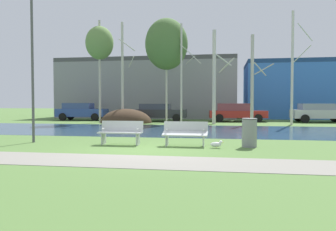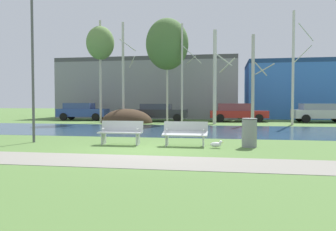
# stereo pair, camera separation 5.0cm
# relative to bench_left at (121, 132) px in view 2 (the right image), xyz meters

# --- Properties ---
(ground_plane) EXTENTS (120.00, 120.00, 0.00)m
(ground_plane) POSITION_rel_bench_left_xyz_m (1.20, 8.77, -0.47)
(ground_plane) COLOR #517538
(paved_path_strip) EXTENTS (60.00, 1.96, 0.01)m
(paved_path_strip) POSITION_rel_bench_left_xyz_m (1.20, -3.38, -0.47)
(paved_path_strip) COLOR gray
(paved_path_strip) RESTS_ON ground
(river_band) EXTENTS (80.00, 8.21, 0.01)m
(river_band) POSITION_rel_bench_left_xyz_m (1.20, 6.72, -0.47)
(river_band) COLOR #284256
(river_band) RESTS_ON ground
(soil_mound) EXTENTS (3.93, 3.10, 2.14)m
(soil_mound) POSITION_rel_bench_left_xyz_m (-3.64, 12.82, -0.47)
(soil_mound) COLOR #423021
(soil_mound) RESTS_ON ground
(bench_left) EXTENTS (1.60, 0.57, 0.87)m
(bench_left) POSITION_rel_bench_left_xyz_m (0.00, 0.00, 0.00)
(bench_left) COLOR #B2B5B7
(bench_left) RESTS_ON ground
(bench_right) EXTENTS (1.60, 0.56, 0.87)m
(bench_right) POSITION_rel_bench_left_xyz_m (2.39, 0.00, 0.00)
(bench_right) COLOR #B2B5B7
(bench_right) RESTS_ON ground
(trash_bin) EXTENTS (0.54, 0.54, 1.01)m
(trash_bin) POSITION_rel_bench_left_xyz_m (4.63, 0.09, 0.05)
(trash_bin) COLOR gray
(trash_bin) RESTS_ON ground
(seagull) EXTENTS (0.46, 0.17, 0.26)m
(seagull) POSITION_rel_bench_left_xyz_m (3.51, -0.37, -0.34)
(seagull) COLOR white
(seagull) RESTS_ON ground
(streetlamp) EXTENTS (0.32, 0.32, 6.07)m
(streetlamp) POSITION_rel_bench_left_xyz_m (-3.58, 0.10, 3.51)
(streetlamp) COLOR #4C4C51
(streetlamp) RESTS_ON ground
(birch_far_left) EXTENTS (2.12, 2.12, 7.84)m
(birch_far_left) POSITION_rel_bench_left_xyz_m (-5.74, 12.87, 5.60)
(birch_far_left) COLOR #BCB7A8
(birch_far_left) RESTS_ON ground
(birch_left) EXTENTS (1.13, 1.97, 7.64)m
(birch_left) POSITION_rel_bench_left_xyz_m (-3.92, 12.91, 3.41)
(birch_left) COLOR beige
(birch_left) RESTS_ON ground
(birch_center_left) EXTENTS (3.27, 3.27, 7.99)m
(birch_center_left) POSITION_rel_bench_left_xyz_m (-0.68, 13.74, 5.54)
(birch_center_left) COLOR #BCB7A8
(birch_center_left) RESTS_ON ground
(birch_center) EXTENTS (1.51, 2.46, 7.28)m
(birch_center) POSITION_rel_bench_left_xyz_m (0.67, 12.56, 3.24)
(birch_center) COLOR beige
(birch_center) RESTS_ON ground
(birch_center_right) EXTENTS (1.55, 2.64, 6.74)m
(birch_center_right) POSITION_rel_bench_left_xyz_m (3.05, 12.59, 2.97)
(birch_center_right) COLOR beige
(birch_center_right) RESTS_ON ground
(birch_right) EXTENTS (1.60, 2.46, 6.44)m
(birch_right) POSITION_rel_bench_left_xyz_m (5.76, 13.19, 2.79)
(birch_right) COLOR #BCB7A8
(birch_right) RESTS_ON ground
(birch_far_right) EXTENTS (1.38, 2.48, 7.89)m
(birch_far_right) POSITION_rel_bench_left_xyz_m (8.42, 12.70, 3.57)
(birch_far_right) COLOR beige
(birch_far_right) RESTS_ON ground
(parked_van_nearest_blue) EXTENTS (4.37, 2.16, 1.50)m
(parked_van_nearest_blue) POSITION_rel_bench_left_xyz_m (-8.59, 15.81, 0.32)
(parked_van_nearest_blue) COLOR #2D4793
(parked_van_nearest_blue) RESTS_ON ground
(parked_sedan_second_dark) EXTENTS (4.52, 2.33, 1.44)m
(parked_sedan_second_dark) POSITION_rel_bench_left_xyz_m (-1.61, 15.33, 0.30)
(parked_sedan_second_dark) COLOR #282B30
(parked_sedan_second_dark) RESTS_ON ground
(parked_hatch_third_red) EXTENTS (4.67, 2.24, 1.47)m
(parked_hatch_third_red) POSITION_rel_bench_left_xyz_m (4.68, 15.97, 0.30)
(parked_hatch_third_red) COLOR maroon
(parked_hatch_third_red) RESTS_ON ground
(parked_wagon_fourth_silver) EXTENTS (4.35, 2.23, 1.46)m
(parked_wagon_fourth_silver) POSITION_rel_bench_left_xyz_m (11.03, 15.93, 0.31)
(parked_wagon_fourth_silver) COLOR #B2B5BC
(parked_wagon_fourth_silver) RESTS_ON ground
(building_grey_warehouse) EXTENTS (17.68, 8.78, 5.90)m
(building_grey_warehouse) POSITION_rel_bench_left_xyz_m (-3.98, 23.30, 2.48)
(building_grey_warehouse) COLOR gray
(building_grey_warehouse) RESTS_ON ground
(building_blue_store) EXTENTS (16.33, 7.83, 5.55)m
(building_blue_store) POSITION_rel_bench_left_xyz_m (14.02, 23.84, 2.30)
(building_blue_store) COLOR #3870C6
(building_blue_store) RESTS_ON ground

